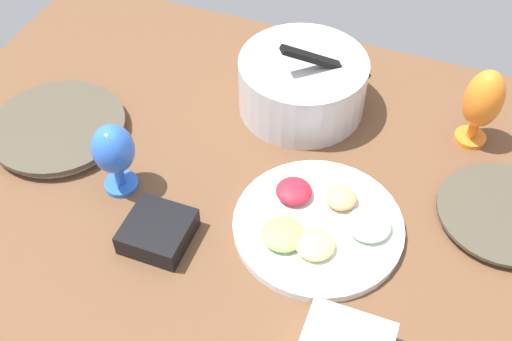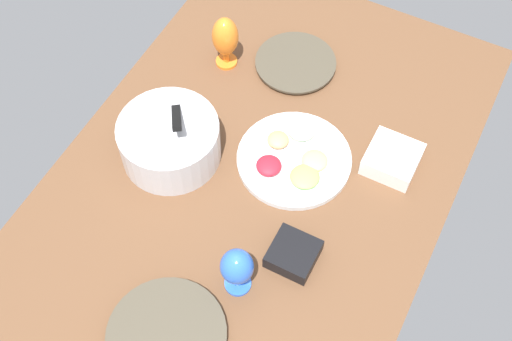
{
  "view_description": "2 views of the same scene",
  "coord_description": "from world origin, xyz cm",
  "px_view_note": "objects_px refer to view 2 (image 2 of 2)",
  "views": [
    {
      "loc": [
        24.48,
        -78.57,
        95.47
      ],
      "look_at": [
        -4.8,
        -0.67,
        3.34
      ],
      "focal_mm": 43.83,
      "sensor_mm": 36.0,
      "label": 1
    },
    {
      "loc": [
        -87.21,
        -45.99,
        157.74
      ],
      "look_at": [
        0.73,
        -0.58,
        3.34
      ],
      "focal_mm": 47.0,
      "sensor_mm": 36.0,
      "label": 2
    }
  ],
  "objects_px": {
    "hurricane_glass_blue": "(237,268)",
    "square_bowl_black": "(293,253)",
    "dinner_plate_right": "(296,63)",
    "mixing_bowl": "(170,140)",
    "square_bowl_white": "(392,158)",
    "dinner_plate_left": "(167,336)",
    "fruit_platter": "(294,158)",
    "hurricane_glass_orange": "(225,38)"
  },
  "relations": [
    {
      "from": "hurricane_glass_blue",
      "to": "square_bowl_black",
      "type": "height_order",
      "value": "hurricane_glass_blue"
    },
    {
      "from": "dinner_plate_left",
      "to": "hurricane_glass_orange",
      "type": "bearing_deg",
      "value": 19.42
    },
    {
      "from": "dinner_plate_left",
      "to": "dinner_plate_right",
      "type": "distance_m",
      "value": 0.93
    },
    {
      "from": "mixing_bowl",
      "to": "square_bowl_black",
      "type": "bearing_deg",
      "value": -106.88
    },
    {
      "from": "mixing_bowl",
      "to": "dinner_plate_left",
      "type": "bearing_deg",
      "value": -150.05
    },
    {
      "from": "mixing_bowl",
      "to": "hurricane_glass_blue",
      "type": "relative_size",
      "value": 1.77
    },
    {
      "from": "dinner_plate_left",
      "to": "mixing_bowl",
      "type": "bearing_deg",
      "value": 29.95
    },
    {
      "from": "fruit_platter",
      "to": "hurricane_glass_orange",
      "type": "relative_size",
      "value": 1.77
    },
    {
      "from": "mixing_bowl",
      "to": "square_bowl_white",
      "type": "bearing_deg",
      "value": -66.13
    },
    {
      "from": "dinner_plate_right",
      "to": "hurricane_glass_blue",
      "type": "relative_size",
      "value": 1.58
    },
    {
      "from": "dinner_plate_left",
      "to": "hurricane_glass_blue",
      "type": "xyz_separation_m",
      "value": [
        0.2,
        -0.09,
        0.08
      ]
    },
    {
      "from": "square_bowl_black",
      "to": "dinner_plate_right",
      "type": "bearing_deg",
      "value": 24.93
    },
    {
      "from": "mixing_bowl",
      "to": "square_bowl_white",
      "type": "relative_size",
      "value": 1.99
    },
    {
      "from": "dinner_plate_left",
      "to": "square_bowl_black",
      "type": "distance_m",
      "value": 0.37
    },
    {
      "from": "square_bowl_white",
      "to": "fruit_platter",
      "type": "bearing_deg",
      "value": 114.66
    },
    {
      "from": "hurricane_glass_blue",
      "to": "square_bowl_black",
      "type": "bearing_deg",
      "value": -35.35
    },
    {
      "from": "dinner_plate_left",
      "to": "fruit_platter",
      "type": "relative_size",
      "value": 0.9
    },
    {
      "from": "fruit_platter",
      "to": "hurricane_glass_orange",
      "type": "height_order",
      "value": "hurricane_glass_orange"
    },
    {
      "from": "dinner_plate_left",
      "to": "dinner_plate_right",
      "type": "height_order",
      "value": "dinner_plate_left"
    },
    {
      "from": "square_bowl_black",
      "to": "square_bowl_white",
      "type": "xyz_separation_m",
      "value": [
        0.39,
        -0.12,
        0.01
      ]
    },
    {
      "from": "square_bowl_black",
      "to": "mixing_bowl",
      "type": "bearing_deg",
      "value": 73.12
    },
    {
      "from": "mixing_bowl",
      "to": "hurricane_glass_blue",
      "type": "distance_m",
      "value": 0.44
    },
    {
      "from": "dinner_plate_left",
      "to": "square_bowl_white",
      "type": "xyz_separation_m",
      "value": [
        0.72,
        -0.3,
        0.02
      ]
    },
    {
      "from": "hurricane_glass_blue",
      "to": "square_bowl_white",
      "type": "bearing_deg",
      "value": -22.35
    },
    {
      "from": "hurricane_glass_orange",
      "to": "square_bowl_white",
      "type": "relative_size",
      "value": 1.3
    },
    {
      "from": "fruit_platter",
      "to": "mixing_bowl",
      "type": "bearing_deg",
      "value": 113.26
    },
    {
      "from": "square_bowl_black",
      "to": "dinner_plate_left",
      "type": "bearing_deg",
      "value": 151.66
    },
    {
      "from": "dinner_plate_right",
      "to": "hurricane_glass_blue",
      "type": "distance_m",
      "value": 0.75
    },
    {
      "from": "square_bowl_white",
      "to": "dinner_plate_right",
      "type": "bearing_deg",
      "value": 62.18
    },
    {
      "from": "dinner_plate_left",
      "to": "hurricane_glass_orange",
      "type": "relative_size",
      "value": 1.59
    },
    {
      "from": "mixing_bowl",
      "to": "square_bowl_black",
      "type": "relative_size",
      "value": 2.38
    },
    {
      "from": "square_bowl_white",
      "to": "square_bowl_black",
      "type": "bearing_deg",
      "value": 162.73
    },
    {
      "from": "mixing_bowl",
      "to": "square_bowl_black",
      "type": "xyz_separation_m",
      "value": [
        -0.14,
        -0.45,
        -0.04
      ]
    },
    {
      "from": "dinner_plate_right",
      "to": "square_bowl_white",
      "type": "distance_m",
      "value": 0.45
    },
    {
      "from": "hurricane_glass_blue",
      "to": "square_bowl_white",
      "type": "distance_m",
      "value": 0.56
    },
    {
      "from": "fruit_platter",
      "to": "square_bowl_black",
      "type": "distance_m",
      "value": 0.3
    },
    {
      "from": "mixing_bowl",
      "to": "fruit_platter",
      "type": "height_order",
      "value": "mixing_bowl"
    },
    {
      "from": "dinner_plate_left",
      "to": "square_bowl_black",
      "type": "height_order",
      "value": "square_bowl_black"
    },
    {
      "from": "dinner_plate_left",
      "to": "fruit_platter",
      "type": "distance_m",
      "value": 0.6
    },
    {
      "from": "mixing_bowl",
      "to": "square_bowl_white",
      "type": "height_order",
      "value": "mixing_bowl"
    },
    {
      "from": "hurricane_glass_orange",
      "to": "square_bowl_black",
      "type": "xyz_separation_m",
      "value": [
        -0.51,
        -0.47,
        -0.08
      ]
    },
    {
      "from": "fruit_platter",
      "to": "hurricane_glass_blue",
      "type": "distance_m",
      "value": 0.41
    }
  ]
}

